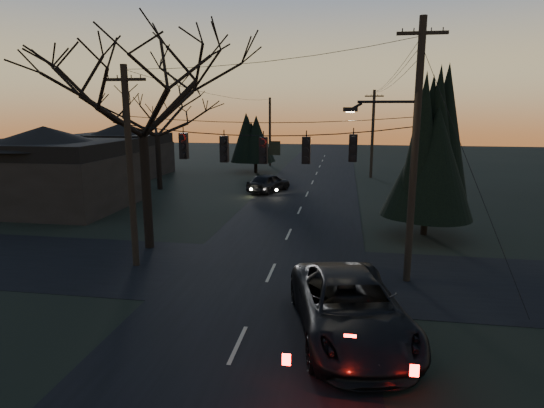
% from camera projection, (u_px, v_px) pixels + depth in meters
% --- Properties ---
extents(main_road, '(8.00, 120.00, 0.02)m').
position_uv_depth(main_road, '(296.00, 217.00, 28.69)').
color(main_road, black).
rests_on(main_road, ground).
extents(cross_road, '(60.00, 7.00, 0.02)m').
position_uv_depth(cross_road, '(271.00, 273.00, 19.03)').
color(cross_road, black).
rests_on(cross_road, ground).
extents(utility_pole_right, '(5.00, 0.30, 10.00)m').
position_uv_depth(utility_pole_right, '(406.00, 281.00, 18.17)').
color(utility_pole_right, black).
rests_on(utility_pole_right, ground).
extents(utility_pole_left, '(1.80, 0.30, 8.50)m').
position_uv_depth(utility_pole_left, '(136.00, 265.00, 19.96)').
color(utility_pole_left, black).
rests_on(utility_pole_left, ground).
extents(utility_pole_far_r, '(1.80, 0.30, 8.50)m').
position_uv_depth(utility_pole_far_r, '(371.00, 178.00, 45.22)').
color(utility_pole_far_r, black).
rests_on(utility_pole_far_r, ground).
extents(utility_pole_far_l, '(0.30, 0.30, 8.00)m').
position_uv_depth(utility_pole_far_l, '(270.00, 165.00, 54.74)').
color(utility_pole_far_l, black).
rests_on(utility_pole_far_l, ground).
extents(span_signal_assembly, '(11.50, 0.44, 1.64)m').
position_uv_depth(span_signal_assembly, '(265.00, 149.00, 17.99)').
color(span_signal_assembly, black).
rests_on(span_signal_assembly, ground).
extents(bare_tree_left, '(8.78, 8.78, 10.91)m').
position_uv_depth(bare_tree_left, '(141.00, 89.00, 20.95)').
color(bare_tree_left, black).
rests_on(bare_tree_left, ground).
extents(evergreen_right, '(4.16, 4.16, 7.83)m').
position_uv_depth(evergreen_right, '(429.00, 152.00, 23.89)').
color(evergreen_right, black).
rests_on(evergreen_right, ground).
extents(bare_tree_dist, '(7.42, 7.42, 8.99)m').
position_uv_depth(bare_tree_dist, '(156.00, 114.00, 37.47)').
color(bare_tree_dist, black).
rests_on(bare_tree_dist, ground).
extents(evergreen_dist, '(3.96, 3.96, 6.34)m').
position_uv_depth(evergreen_dist, '(256.00, 137.00, 47.94)').
color(evergreen_dist, black).
rests_on(evergreen_dist, ground).
extents(house_left_near, '(10.00, 8.00, 5.60)m').
position_uv_depth(house_left_near, '(47.00, 168.00, 30.75)').
color(house_left_near, black).
rests_on(house_left_near, ground).
extents(house_left_far, '(9.00, 7.00, 5.20)m').
position_uv_depth(house_left_far, '(120.00, 150.00, 46.71)').
color(house_left_far, black).
rests_on(house_left_far, ground).
extents(suv_near, '(4.36, 7.08, 1.83)m').
position_uv_depth(suv_near, '(350.00, 308.00, 13.57)').
color(suv_near, black).
rests_on(suv_near, ground).
extents(sedan_oncoming_a, '(3.44, 4.90, 1.55)m').
position_uv_depth(sedan_oncoming_a, '(269.00, 183.00, 37.22)').
color(sedan_oncoming_a, black).
rests_on(sedan_oncoming_a, ground).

